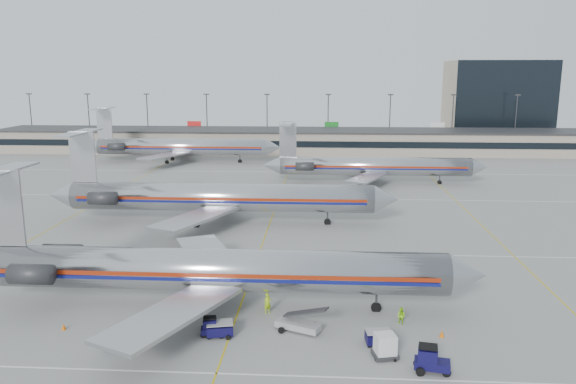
# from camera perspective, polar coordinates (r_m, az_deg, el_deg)

# --- Properties ---
(ground) EXTENTS (260.00, 260.00, 0.00)m
(ground) POSITION_cam_1_polar(r_m,az_deg,el_deg) (58.46, -4.00, -9.11)
(ground) COLOR gray
(ground) RESTS_ON ground
(apron_markings) EXTENTS (160.00, 0.15, 0.02)m
(apron_markings) POSITION_cam_1_polar(r_m,az_deg,el_deg) (67.81, -2.90, -6.09)
(apron_markings) COLOR silver
(apron_markings) RESTS_ON ground
(terminal) EXTENTS (162.00, 17.00, 6.25)m
(terminal) POSITION_cam_1_polar(r_m,az_deg,el_deg) (153.27, 0.73, 5.23)
(terminal) COLOR gray
(terminal) RESTS_ON ground
(light_mast_row) EXTENTS (163.60, 0.40, 15.28)m
(light_mast_row) POSITION_cam_1_polar(r_m,az_deg,el_deg) (166.71, 0.97, 7.64)
(light_mast_row) COLOR #38383D
(light_mast_row) RESTS_ON ground
(distant_building) EXTENTS (30.00, 20.00, 25.00)m
(distant_building) POSITION_cam_1_polar(r_m,az_deg,el_deg) (190.31, 20.42, 8.62)
(distant_building) COLOR tan
(distant_building) RESTS_ON ground
(jet_foreground) EXTENTS (48.49, 28.55, 12.69)m
(jet_foreground) POSITION_cam_1_polar(r_m,az_deg,el_deg) (51.66, -8.51, -7.74)
(jet_foreground) COLOR #B9B9BE
(jet_foreground) RESTS_ON ground
(jet_second_row) EXTENTS (50.28, 29.61, 13.16)m
(jet_second_row) POSITION_cam_1_polar(r_m,az_deg,el_deg) (80.48, -7.48, -0.48)
(jet_second_row) COLOR #B9B9BE
(jet_second_row) RESTS_ON ground
(jet_third_row) EXTENTS (43.31, 26.64, 11.84)m
(jet_third_row) POSITION_cam_1_polar(r_m,az_deg,el_deg) (110.20, 8.32, 2.64)
(jet_third_row) COLOR #B9B9BE
(jet_third_row) RESTS_ON ground
(jet_back_row) EXTENTS (48.14, 29.61, 13.16)m
(jet_back_row) POSITION_cam_1_polar(r_m,az_deg,el_deg) (138.19, -11.12, 4.56)
(jet_back_row) COLOR #B9B9BE
(jet_back_row) RESTS_ON ground
(tug_left) EXTENTS (2.11, 1.40, 1.57)m
(tug_left) POSITION_cam_1_polar(r_m,az_deg,el_deg) (46.92, -17.02, -14.17)
(tug_left) COLOR #0D0A37
(tug_left) RESTS_ON ground
(tug_center) EXTENTS (2.10, 1.28, 1.61)m
(tug_center) POSITION_cam_1_polar(r_m,az_deg,el_deg) (47.34, -7.76, -13.46)
(tug_center) COLOR #0D0A37
(tug_center) RESTS_ON ground
(tug_right) EXTENTS (2.69, 1.70, 2.04)m
(tug_right) POSITION_cam_1_polar(r_m,az_deg,el_deg) (42.95, 14.24, -16.24)
(tug_right) COLOR #0D0A37
(tug_right) RESTS_ON ground
(cart_inner) EXTENTS (2.37, 1.85, 1.20)m
(cart_inner) POSITION_cam_1_polar(r_m,az_deg,el_deg) (47.23, -6.94, -13.63)
(cart_inner) COLOR #0D0A37
(cart_inner) RESTS_ON ground
(cart_outer) EXTENTS (2.13, 1.57, 1.13)m
(cart_outer) POSITION_cam_1_polar(r_m,az_deg,el_deg) (46.18, 9.17, -14.37)
(cart_outer) COLOR #0D0A37
(cart_outer) RESTS_ON ground
(uld_container) EXTENTS (2.05, 1.82, 1.87)m
(uld_container) POSITION_cam_1_polar(r_m,az_deg,el_deg) (44.21, 9.84, -15.16)
(uld_container) COLOR #2D2D30
(uld_container) RESTS_ON ground
(belt_loader) EXTENTS (4.59, 2.76, 2.36)m
(belt_loader) POSITION_cam_1_polar(r_m,az_deg,el_deg) (47.80, 1.14, -13.23)
(belt_loader) COLOR gray
(belt_loader) RESTS_ON ground
(ramp_worker_near) EXTENTS (0.83, 0.75, 1.89)m
(ramp_worker_near) POSITION_cam_1_polar(r_m,az_deg,el_deg) (50.86, -2.08, -11.24)
(ramp_worker_near) COLOR #A3CC13
(ramp_worker_near) RESTS_ON ground
(ramp_worker_far) EXTENTS (0.94, 0.92, 1.52)m
(ramp_worker_far) POSITION_cam_1_polar(r_m,az_deg,el_deg) (49.78, 11.43, -12.25)
(ramp_worker_far) COLOR #92E215
(ramp_worker_far) RESTS_ON ground
(cone_right) EXTENTS (0.45, 0.45, 0.57)m
(cone_right) POSITION_cam_1_polar(r_m,az_deg,el_deg) (48.56, 15.36, -13.71)
(cone_right) COLOR #D85F07
(cone_right) RESTS_ON ground
(cone_left) EXTENTS (0.43, 0.43, 0.55)m
(cone_left) POSITION_cam_1_polar(r_m,az_deg,el_deg) (51.64, -21.84, -12.58)
(cone_left) COLOR #D85F07
(cone_left) RESTS_ON ground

